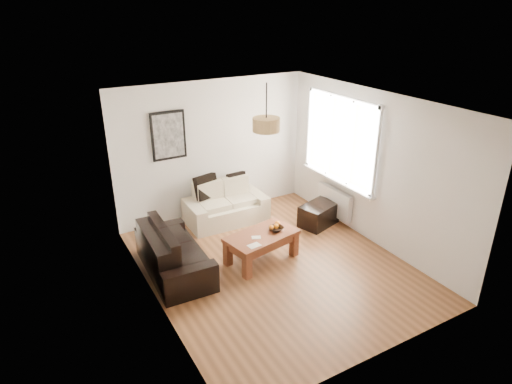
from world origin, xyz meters
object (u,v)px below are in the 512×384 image
coffee_table (262,247)px  ottoman (319,215)px  sofa_leather (174,251)px  loveseat_cream (226,203)px

coffee_table → ottoman: coffee_table is taller
sofa_leather → coffee_table: bearing=-103.9°
ottoman → sofa_leather: bearing=-177.0°
loveseat_cream → sofa_leather: 1.85m
loveseat_cream → coffee_table: loveseat_cream is taller
loveseat_cream → sofa_leather: (-1.45, -1.15, -0.01)m
loveseat_cream → ottoman: (1.43, -1.00, -0.16)m
sofa_leather → ottoman: bearing=-84.9°
sofa_leather → ottoman: 2.89m
loveseat_cream → ottoman: loveseat_cream is taller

